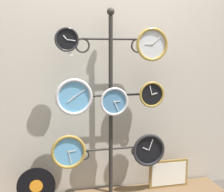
{
  "coord_description": "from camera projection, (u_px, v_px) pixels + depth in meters",
  "views": [
    {
      "loc": [
        -0.66,
        -2.36,
        1.41
      ],
      "look_at": [
        0.0,
        0.36,
        1.01
      ],
      "focal_mm": 50.0,
      "sensor_mm": 36.0,
      "label": 1
    }
  ],
  "objects": [
    {
      "name": "picture_frame",
      "position": [
        168.0,
        174.0,
        3.12
      ],
      "size": [
        0.41,
        0.02,
        0.28
      ],
      "color": "olive",
      "rests_on": "low_shelf"
    },
    {
      "name": "vinyl_record",
      "position": [
        36.0,
        186.0,
        2.76
      ],
      "size": [
        0.34,
        0.01,
        0.34
      ],
      "color": "black",
      "rests_on": "low_shelf"
    },
    {
      "name": "clock_middle_right",
      "position": [
        152.0,
        94.0,
        2.85
      ],
      "size": [
        0.24,
        0.04,
        0.24
      ],
      "color": "black"
    },
    {
      "name": "clock_bottom_left",
      "position": [
        69.0,
        152.0,
        2.76
      ],
      "size": [
        0.31,
        0.04,
        0.31
      ],
      "color": "#60A8DB"
    },
    {
      "name": "clock_top_left",
      "position": [
        67.0,
        40.0,
        2.62
      ],
      "size": [
        0.21,
        0.04,
        0.21
      ],
      "color": "black"
    },
    {
      "name": "display_stand",
      "position": [
        111.0,
        143.0,
        2.94
      ],
      "size": [
        0.74,
        0.44,
        1.8
      ],
      "color": "#282623",
      "rests_on": "ground_plane"
    },
    {
      "name": "clock_middle_left",
      "position": [
        74.0,
        97.0,
        2.69
      ],
      "size": [
        0.33,
        0.04,
        0.33
      ],
      "color": "#60A8DB"
    },
    {
      "name": "price_tag_upper",
      "position": [
        70.0,
        54.0,
        2.64
      ],
      "size": [
        0.04,
        0.0,
        0.03
      ],
      "color": "white"
    },
    {
      "name": "clock_bottom_right",
      "position": [
        149.0,
        150.0,
        2.93
      ],
      "size": [
        0.32,
        0.04,
        0.32
      ],
      "color": "black"
    },
    {
      "name": "shop_wall",
      "position": [
        107.0,
        52.0,
        2.97
      ],
      "size": [
        4.4,
        0.04,
        2.8
      ],
      "color": "#BCB2A3",
      "rests_on": "ground_plane"
    },
    {
      "name": "clock_top_right",
      "position": [
        152.0,
        44.0,
        2.79
      ],
      "size": [
        0.3,
        0.04,
        0.3
      ],
      "color": "silver"
    },
    {
      "name": "clock_middle_center",
      "position": [
        114.0,
        102.0,
        2.8
      ],
      "size": [
        0.26,
        0.04,
        0.26
      ],
      "color": "#4C84B2"
    }
  ]
}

